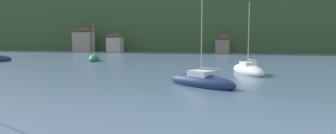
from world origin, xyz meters
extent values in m
cube|color=#38562D|center=(0.00, 148.95, 10.89)|extent=(352.00, 60.41, 21.79)
ellipsoid|color=#2D4C28|center=(29.37, 164.06, 7.63)|extent=(246.40, 42.28, 52.93)
cube|color=gray|center=(-48.03, 112.63, 3.34)|extent=(6.82, 3.75, 6.68)
pyramid|color=brown|center=(-48.03, 112.63, 7.90)|extent=(7.16, 3.94, 1.31)
cube|color=#BCB29E|center=(-36.03, 112.36, 2.41)|extent=(4.98, 3.21, 4.82)
pyramid|color=brown|center=(-36.03, 112.36, 5.86)|extent=(5.23, 3.37, 1.12)
cube|color=gray|center=(0.00, 113.16, 2.04)|extent=(4.11, 4.82, 4.08)
pyramid|color=brown|center=(0.00, 113.16, 5.42)|extent=(4.32, 5.06, 1.44)
ellipsoid|color=navy|center=(2.38, 48.17, 0.35)|extent=(7.59, 6.03, 1.54)
cylinder|color=#B7B7BC|center=(2.38, 48.17, 4.60)|extent=(0.09, 0.09, 7.66)
cylinder|color=#ADADB2|center=(3.36, 47.54, 1.69)|extent=(2.00, 1.32, 0.08)
cube|color=silver|center=(2.38, 48.17, 1.09)|extent=(2.64, 2.51, 0.63)
ellipsoid|color=white|center=(6.68, 59.04, 0.37)|extent=(5.05, 7.93, 1.66)
cylinder|color=#B7B7BC|center=(6.68, 59.04, 4.83)|extent=(0.09, 0.09, 8.00)
cylinder|color=#ADADB2|center=(7.13, 57.97, 1.79)|extent=(0.98, 2.17, 0.08)
cube|color=silver|center=(6.68, 59.04, 1.15)|extent=(2.14, 2.56, 0.64)
ellipsoid|color=#2D754C|center=(-22.59, 73.67, 0.40)|extent=(4.24, 6.70, 1.78)
cylinder|color=#B7B7BC|center=(-22.59, 73.67, 4.22)|extent=(0.08, 0.08, 6.66)
cylinder|color=#ADADB2|center=(-22.14, 72.59, 1.69)|extent=(0.97, 2.18, 0.07)
camera|label=1|loc=(6.01, 22.00, 4.26)|focal=30.83mm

